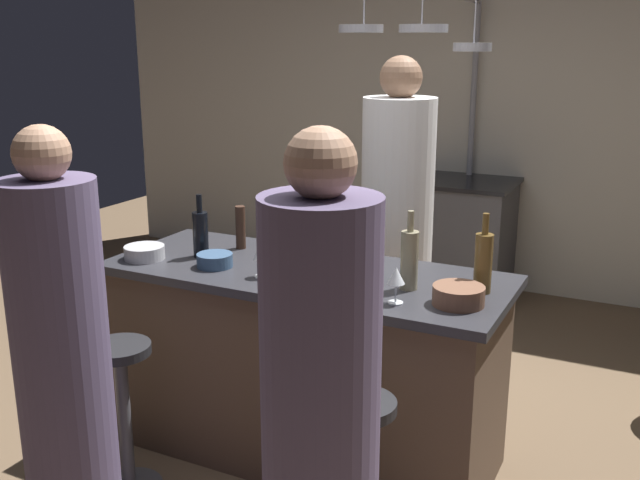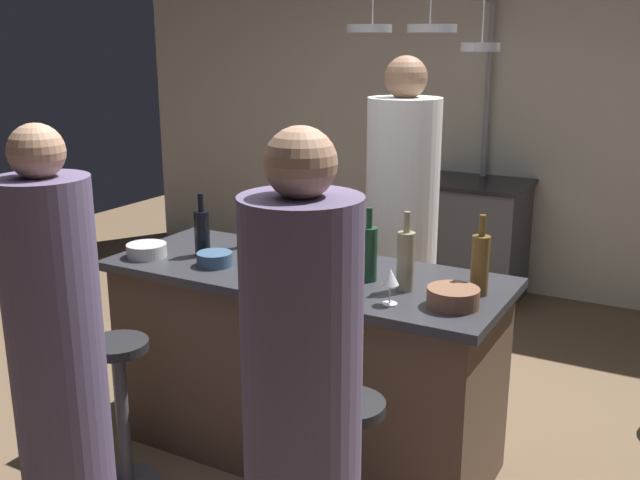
# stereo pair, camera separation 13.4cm
# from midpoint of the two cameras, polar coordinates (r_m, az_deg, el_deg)

# --- Properties ---
(ground_plane) EXTENTS (9.00, 9.00, 0.00)m
(ground_plane) POSITION_cam_midpoint_polar(r_m,az_deg,el_deg) (3.60, -0.09, -16.11)
(ground_plane) COLOR brown
(back_wall) EXTENTS (6.40, 0.16, 2.60)m
(back_wall) POSITION_cam_midpoint_polar(r_m,az_deg,el_deg) (5.76, 13.95, 9.14)
(back_wall) COLOR beige
(back_wall) RESTS_ON ground_plane
(kitchen_island) EXTENTS (1.80, 0.72, 0.90)m
(kitchen_island) POSITION_cam_midpoint_polar(r_m,az_deg,el_deg) (3.39, -0.09, -9.57)
(kitchen_island) COLOR brown
(kitchen_island) RESTS_ON ground_plane
(stove_range) EXTENTS (0.80, 0.64, 0.89)m
(stove_range) POSITION_cam_midpoint_polar(r_m,az_deg,el_deg) (5.54, 12.29, 0.00)
(stove_range) COLOR #47474C
(stove_range) RESTS_ON ground_plane
(chef) EXTENTS (0.38, 0.38, 1.81)m
(chef) POSITION_cam_midpoint_polar(r_m,az_deg,el_deg) (3.91, 7.32, -0.21)
(chef) COLOR white
(chef) RESTS_ON ground_plane
(bar_stool_left) EXTENTS (0.28, 0.28, 0.68)m
(bar_stool_left) POSITION_cam_midpoint_polar(r_m,az_deg,el_deg) (3.26, -14.06, -12.62)
(bar_stool_left) COLOR #4C4C51
(bar_stool_left) RESTS_ON ground_plane
(guest_left) EXTENTS (0.34, 0.34, 1.61)m
(guest_left) POSITION_cam_midpoint_polar(r_m,az_deg,el_deg) (2.85, -18.52, -8.89)
(guest_left) COLOR #594C6B
(guest_left) RESTS_ON ground_plane
(bar_stool_right) EXTENTS (0.28, 0.28, 0.68)m
(bar_stool_right) POSITION_cam_midpoint_polar(r_m,az_deg,el_deg) (2.73, 3.64, -18.15)
(bar_stool_right) COLOR #4C4C51
(bar_stool_right) RESTS_ON ground_plane
(guest_right) EXTENTS (0.35, 0.35, 1.66)m
(guest_right) POSITION_cam_midpoint_polar(r_m,az_deg,el_deg) (2.22, 0.40, -14.53)
(guest_right) COLOR #594C6B
(guest_right) RESTS_ON ground_plane
(overhead_pot_rack) EXTENTS (0.88, 1.57, 2.17)m
(overhead_pot_rack) POSITION_cam_midpoint_polar(r_m,az_deg,el_deg) (4.73, 10.76, 13.03)
(overhead_pot_rack) COLOR gray
(overhead_pot_rack) RESTS_ON ground_plane
(cutting_board) EXTENTS (0.32, 0.22, 0.02)m
(cutting_board) POSITION_cam_midpoint_polar(r_m,az_deg,el_deg) (3.24, 1.30, -2.06)
(cutting_board) COLOR #997047
(cutting_board) RESTS_ON kitchen_island
(pepper_mill) EXTENTS (0.05, 0.05, 0.21)m
(pepper_mill) POSITION_cam_midpoint_polar(r_m,az_deg,el_deg) (3.55, -4.98, 1.05)
(pepper_mill) COLOR #382319
(pepper_mill) RESTS_ON kitchen_island
(wine_bottle_white) EXTENTS (0.07, 0.07, 0.33)m
(wine_bottle_white) POSITION_cam_midpoint_polar(r_m,az_deg,el_deg) (2.96, 8.01, -1.55)
(wine_bottle_white) COLOR gray
(wine_bottle_white) RESTS_ON kitchen_island
(wine_bottle_green) EXTENTS (0.07, 0.07, 0.31)m
(wine_bottle_green) POSITION_cam_midpoint_polar(r_m,az_deg,el_deg) (3.06, 5.08, -0.99)
(wine_bottle_green) COLOR #193D23
(wine_bottle_green) RESTS_ON kitchen_island
(wine_bottle_amber) EXTENTS (0.07, 0.07, 0.33)m
(wine_bottle_amber) POSITION_cam_midpoint_polar(r_m,az_deg,el_deg) (2.96, 13.67, -1.83)
(wine_bottle_amber) COLOR brown
(wine_bottle_amber) RESTS_ON kitchen_island
(wine_bottle_red) EXTENTS (0.07, 0.07, 0.31)m
(wine_bottle_red) POSITION_cam_midpoint_polar(r_m,az_deg,el_deg) (3.42, -0.81, 0.83)
(wine_bottle_red) COLOR #143319
(wine_bottle_red) RESTS_ON kitchen_island
(wine_bottle_dark) EXTENTS (0.07, 0.07, 0.30)m
(wine_bottle_dark) POSITION_cam_midpoint_polar(r_m,az_deg,el_deg) (3.44, -8.10, 0.63)
(wine_bottle_dark) COLOR black
(wine_bottle_dark) RESTS_ON kitchen_island
(wine_glass_near_right_guest) EXTENTS (0.07, 0.07, 0.15)m
(wine_glass_near_right_guest) POSITION_cam_midpoint_polar(r_m,az_deg,el_deg) (3.11, -3.57, -1.02)
(wine_glass_near_right_guest) COLOR silver
(wine_glass_near_right_guest) RESTS_ON kitchen_island
(wine_glass_by_chef) EXTENTS (0.07, 0.07, 0.15)m
(wine_glass_by_chef) POSITION_cam_midpoint_polar(r_m,az_deg,el_deg) (2.79, 6.89, -3.01)
(wine_glass_by_chef) COLOR silver
(wine_glass_by_chef) RESTS_ON kitchen_island
(wine_glass_near_left_guest) EXTENTS (0.07, 0.07, 0.15)m
(wine_glass_near_left_guest) POSITION_cam_midpoint_polar(r_m,az_deg,el_deg) (2.94, -0.37, -1.99)
(wine_glass_near_left_guest) COLOR silver
(wine_glass_near_left_guest) RESTS_ON kitchen_island
(mixing_bowl_wooden) EXTENTS (0.20, 0.20, 0.07)m
(mixing_bowl_wooden) POSITION_cam_midpoint_polar(r_m,az_deg,el_deg) (2.83, 11.70, -4.42)
(mixing_bowl_wooden) COLOR brown
(mixing_bowl_wooden) RESTS_ON kitchen_island
(mixing_bowl_blue) EXTENTS (0.16, 0.16, 0.06)m
(mixing_bowl_blue) POSITION_cam_midpoint_polar(r_m,az_deg,el_deg) (3.30, -7.08, -1.49)
(mixing_bowl_blue) COLOR #334C6B
(mixing_bowl_blue) RESTS_ON kitchen_island
(mixing_bowl_steel) EXTENTS (0.19, 0.19, 0.06)m
(mixing_bowl_steel) POSITION_cam_midpoint_polar(r_m,az_deg,el_deg) (3.49, -12.32, -0.80)
(mixing_bowl_steel) COLOR #B7B7BC
(mixing_bowl_steel) RESTS_ON kitchen_island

